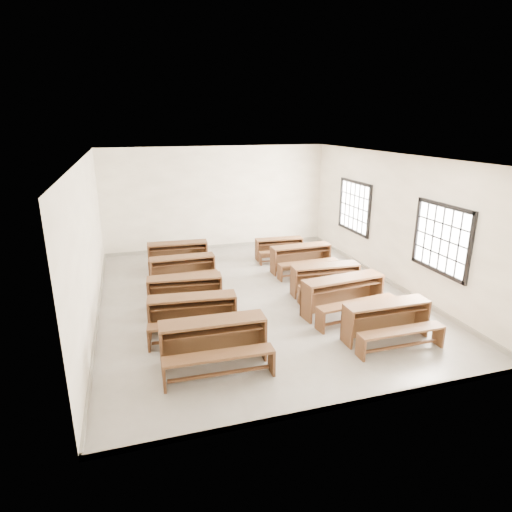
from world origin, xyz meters
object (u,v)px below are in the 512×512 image
object	(u,v)px
desk_set_0	(214,340)
desk_set_1	(193,312)
desk_set_8	(301,257)
desk_set_2	(185,290)
desk_set_9	(279,247)
desk_set_4	(178,253)
desk_set_6	(344,293)
desk_set_5	(387,319)
desk_set_3	(183,268)
desk_set_7	(326,278)

from	to	relation	value
desk_set_0	desk_set_1	size ratio (longest dim) A/B	1.02
desk_set_0	desk_set_8	size ratio (longest dim) A/B	1.08
desk_set_2	desk_set_9	xyz separation A→B (m)	(3.14, 2.71, -0.05)
desk_set_4	desk_set_6	size ratio (longest dim) A/B	0.89
desk_set_9	desk_set_5	bearing A→B (deg)	-84.19
desk_set_6	desk_set_9	size ratio (longest dim) A/B	1.31
desk_set_5	desk_set_6	world-z (taller)	desk_set_6
desk_set_4	desk_set_5	bearing A→B (deg)	-55.19
desk_set_9	desk_set_6	bearing A→B (deg)	-86.69
desk_set_6	desk_set_9	xyz separation A→B (m)	(-0.01, 3.97, -0.10)
desk_set_3	desk_set_7	distance (m)	3.52
desk_set_1	desk_set_4	size ratio (longest dim) A/B	1.05
desk_set_1	desk_set_7	bearing A→B (deg)	23.33
desk_set_3	desk_set_8	distance (m)	3.18
desk_set_2	desk_set_7	size ratio (longest dim) A/B	1.01
desk_set_2	desk_set_3	size ratio (longest dim) A/B	1.05
desk_set_3	desk_set_9	xyz separation A→B (m)	(3.00, 1.24, -0.05)
desk_set_3	desk_set_2	bearing A→B (deg)	-96.22
desk_set_7	desk_set_1	bearing A→B (deg)	-159.43
desk_set_4	desk_set_8	size ratio (longest dim) A/B	1.01
desk_set_3	desk_set_7	bearing A→B (deg)	-28.07
desk_set_3	desk_set_9	distance (m)	3.24
desk_set_9	desk_set_4	bearing A→B (deg)	-177.52
desk_set_1	desk_set_7	distance (m)	3.45
desk_set_6	desk_set_4	bearing A→B (deg)	120.23
desk_set_2	desk_set_8	xyz separation A→B (m)	(3.33, 1.47, 0.01)
desk_set_2	desk_set_7	distance (m)	3.27
desk_set_2	desk_set_4	world-z (taller)	desk_set_4
desk_set_1	desk_set_6	xyz separation A→B (m)	(3.18, -0.05, 0.03)
desk_set_4	desk_set_7	size ratio (longest dim) A/B	1.02
desk_set_2	desk_set_8	distance (m)	3.64
desk_set_2	desk_set_4	bearing A→B (deg)	92.00
desk_set_8	desk_set_9	bearing A→B (deg)	96.98
desk_set_0	desk_set_8	xyz separation A→B (m)	(3.18, 3.89, -0.04)
desk_set_8	desk_set_5	bearing A→B (deg)	-90.63
desk_set_2	desk_set_9	bearing A→B (deg)	46.45
desk_set_0	desk_set_8	distance (m)	5.02
desk_set_0	desk_set_9	distance (m)	5.93
desk_set_2	desk_set_6	distance (m)	3.40
desk_set_1	desk_set_6	size ratio (longest dim) A/B	0.93
desk_set_5	desk_set_8	distance (m)	3.98
desk_set_4	desk_set_5	size ratio (longest dim) A/B	1.02
desk_set_3	desk_set_7	world-z (taller)	desk_set_7
desk_set_2	desk_set_6	world-z (taller)	desk_set_6
desk_set_3	desk_set_5	world-z (taller)	desk_set_5
desk_set_8	desk_set_4	bearing A→B (deg)	156.57
desk_set_2	desk_set_9	world-z (taller)	desk_set_2
desk_set_7	desk_set_9	world-z (taller)	desk_set_7
desk_set_4	desk_set_6	bearing A→B (deg)	-49.98
desk_set_5	desk_set_9	xyz separation A→B (m)	(-0.25, 5.21, -0.06)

